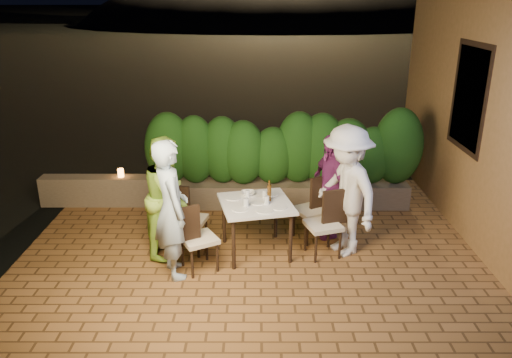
{
  "coord_description": "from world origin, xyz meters",
  "views": [
    {
      "loc": [
        -0.25,
        -5.59,
        3.37
      ],
      "look_at": [
        -0.26,
        0.7,
        1.05
      ],
      "focal_mm": 35.0,
      "sensor_mm": 36.0,
      "label": 1
    }
  ],
  "objects_px": {
    "diner_green": "(168,196)",
    "diner_blue": "(171,209)",
    "parapet_lamp": "(121,173)",
    "beer_bottle": "(269,191)",
    "bowl": "(248,193)",
    "chair_right_front": "(323,224)",
    "chair_right_back": "(311,209)",
    "chair_left_front": "(199,237)",
    "diner_white": "(346,191)",
    "dining_table": "(256,228)",
    "chair_left_back": "(189,219)",
    "diner_purple": "(330,186)"
  },
  "relations": [
    {
      "from": "diner_green",
      "to": "diner_blue",
      "type": "bearing_deg",
      "value": -155.49
    },
    {
      "from": "parapet_lamp",
      "to": "beer_bottle",
      "type": "bearing_deg",
      "value": -33.56
    },
    {
      "from": "beer_bottle",
      "to": "bowl",
      "type": "height_order",
      "value": "beer_bottle"
    },
    {
      "from": "chair_right_front",
      "to": "chair_right_back",
      "type": "bearing_deg",
      "value": -95.47
    },
    {
      "from": "bowl",
      "to": "chair_left_front",
      "type": "height_order",
      "value": "chair_left_front"
    },
    {
      "from": "diner_green",
      "to": "diner_white",
      "type": "distance_m",
      "value": 2.4
    },
    {
      "from": "dining_table",
      "to": "diner_white",
      "type": "xyz_separation_m",
      "value": [
        1.21,
        0.02,
        0.53
      ]
    },
    {
      "from": "chair_left_front",
      "to": "diner_blue",
      "type": "xyz_separation_m",
      "value": [
        -0.31,
        -0.1,
        0.44
      ]
    },
    {
      "from": "diner_white",
      "to": "bowl",
      "type": "bearing_deg",
      "value": -127.01
    },
    {
      "from": "chair_right_back",
      "to": "parapet_lamp",
      "type": "xyz_separation_m",
      "value": [
        -3.08,
        1.27,
        0.1
      ]
    },
    {
      "from": "chair_right_back",
      "to": "bowl",
      "type": "bearing_deg",
      "value": -19.25
    },
    {
      "from": "beer_bottle",
      "to": "diner_white",
      "type": "bearing_deg",
      "value": -2.79
    },
    {
      "from": "chair_left_back",
      "to": "diner_white",
      "type": "bearing_deg",
      "value": 10.96
    },
    {
      "from": "chair_right_front",
      "to": "diner_blue",
      "type": "height_order",
      "value": "diner_blue"
    },
    {
      "from": "dining_table",
      "to": "chair_right_front",
      "type": "bearing_deg",
      "value": -4.49
    },
    {
      "from": "diner_white",
      "to": "diner_purple",
      "type": "relative_size",
      "value": 1.17
    },
    {
      "from": "beer_bottle",
      "to": "chair_left_back",
      "type": "relative_size",
      "value": 0.3
    },
    {
      "from": "chair_right_front",
      "to": "dining_table",
      "type": "bearing_deg",
      "value": -22.3
    },
    {
      "from": "diner_purple",
      "to": "parapet_lamp",
      "type": "height_order",
      "value": "diner_purple"
    },
    {
      "from": "beer_bottle",
      "to": "chair_right_front",
      "type": "distance_m",
      "value": 0.86
    },
    {
      "from": "chair_left_back",
      "to": "diner_purple",
      "type": "bearing_deg",
      "value": 25.89
    },
    {
      "from": "diner_blue",
      "to": "chair_left_back",
      "type": "bearing_deg",
      "value": -34.86
    },
    {
      "from": "beer_bottle",
      "to": "diner_white",
      "type": "distance_m",
      "value": 1.03
    },
    {
      "from": "chair_right_back",
      "to": "diner_green",
      "type": "bearing_deg",
      "value": -17.01
    },
    {
      "from": "beer_bottle",
      "to": "diner_purple",
      "type": "xyz_separation_m",
      "value": [
        0.89,
        0.48,
        -0.12
      ]
    },
    {
      "from": "diner_green",
      "to": "diner_white",
      "type": "xyz_separation_m",
      "value": [
        2.39,
        -0.0,
        0.08
      ]
    },
    {
      "from": "chair_left_front",
      "to": "diner_white",
      "type": "relative_size",
      "value": 0.5
    },
    {
      "from": "bowl",
      "to": "beer_bottle",
      "type": "bearing_deg",
      "value": -35.58
    },
    {
      "from": "dining_table",
      "to": "beer_bottle",
      "type": "relative_size",
      "value": 3.22
    },
    {
      "from": "parapet_lamp",
      "to": "chair_left_back",
      "type": "bearing_deg",
      "value": -50.42
    },
    {
      "from": "parapet_lamp",
      "to": "bowl",
      "type": "bearing_deg",
      "value": -33.28
    },
    {
      "from": "bowl",
      "to": "parapet_lamp",
      "type": "distance_m",
      "value": 2.6
    },
    {
      "from": "chair_left_front",
      "to": "diner_green",
      "type": "distance_m",
      "value": 0.76
    },
    {
      "from": "diner_green",
      "to": "diner_purple",
      "type": "distance_m",
      "value": 2.32
    },
    {
      "from": "bowl",
      "to": "dining_table",
      "type": "bearing_deg",
      "value": -67.84
    },
    {
      "from": "chair_left_front",
      "to": "chair_right_back",
      "type": "bearing_deg",
      "value": 1.2
    },
    {
      "from": "diner_blue",
      "to": "diner_white",
      "type": "relative_size",
      "value": 0.98
    },
    {
      "from": "diner_white",
      "to": "diner_purple",
      "type": "height_order",
      "value": "diner_white"
    },
    {
      "from": "diner_green",
      "to": "bowl",
      "type": "bearing_deg",
      "value": -65.78
    },
    {
      "from": "dining_table",
      "to": "parapet_lamp",
      "type": "relative_size",
      "value": 6.61
    },
    {
      "from": "chair_right_front",
      "to": "diner_purple",
      "type": "relative_size",
      "value": 0.6
    },
    {
      "from": "dining_table",
      "to": "chair_left_back",
      "type": "xyz_separation_m",
      "value": [
        -0.92,
        0.06,
        0.1
      ]
    },
    {
      "from": "chair_left_front",
      "to": "diner_white",
      "type": "xyz_separation_m",
      "value": [
        1.94,
        0.47,
        0.45
      ]
    },
    {
      "from": "beer_bottle",
      "to": "diner_purple",
      "type": "bearing_deg",
      "value": 28.38
    },
    {
      "from": "chair_right_back",
      "to": "diner_purple",
      "type": "distance_m",
      "value": 0.43
    },
    {
      "from": "chair_left_front",
      "to": "diner_blue",
      "type": "distance_m",
      "value": 0.55
    },
    {
      "from": "chair_right_back",
      "to": "beer_bottle",
      "type": "bearing_deg",
      "value": 1.44
    },
    {
      "from": "diner_green",
      "to": "chair_right_back",
      "type": "bearing_deg",
      "value": -67.66
    },
    {
      "from": "bowl",
      "to": "diner_purple",
      "type": "bearing_deg",
      "value": 12.98
    },
    {
      "from": "bowl",
      "to": "diner_purple",
      "type": "relative_size",
      "value": 0.12
    }
  ]
}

